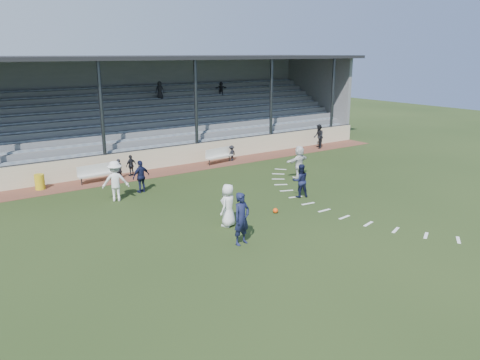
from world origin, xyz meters
name	(u,v)px	position (x,y,z in m)	size (l,w,h in m)	color
ground	(274,223)	(0.00, 0.00, 0.00)	(90.00, 90.00, 0.00)	#223314
cinder_track	(163,172)	(0.00, 10.50, 0.01)	(34.00, 2.00, 0.02)	brown
retaining_wall	(155,159)	(0.00, 11.55, 0.60)	(34.00, 0.18, 1.20)	beige
bench_left	(96,172)	(-3.96, 10.50, 0.58)	(2.03, 0.62, 0.95)	beige
bench_right	(218,154)	(3.90, 10.51, 0.58)	(2.04, 0.77, 0.95)	beige
trash_bin	(40,182)	(-6.80, 10.73, 0.41)	(0.49, 0.49, 0.79)	gold
football	(275,211)	(0.84, 0.98, 0.11)	(0.23, 0.23, 0.23)	#F0490E
player_white_lead	(228,205)	(-1.72, 0.87, 0.88)	(0.86, 0.56, 1.76)	silver
player_navy_lead	(242,219)	(-2.33, -0.96, 0.98)	(0.72, 0.47, 1.96)	#141839
player_navy_mid	(300,181)	(3.33, 2.17, 0.82)	(0.80, 0.62, 1.64)	#141839
player_white_wing	(115,181)	(-4.24, 6.71, 0.96)	(1.24, 0.72, 1.93)	silver
player_navy_wing	(141,176)	(-2.70, 7.31, 0.82)	(0.97, 0.40, 1.65)	#141839
player_white_back	(299,162)	(5.78, 5.01, 0.90)	(1.67, 0.53, 1.80)	silver
official	(319,136)	(12.47, 10.37, 0.89)	(0.85, 0.66, 1.75)	black
sub_left_near	(119,169)	(-2.71, 10.42, 0.58)	(0.41, 0.27, 1.13)	black
sub_left_far	(131,165)	(-1.88, 10.66, 0.62)	(0.71, 0.30, 1.21)	black
sub_right	(232,153)	(4.94, 10.57, 0.52)	(0.65, 0.37, 1.01)	black
grandstand	(124,123)	(0.00, 16.26, 2.20)	(34.60, 9.00, 6.61)	slate
penalty_arc	(344,205)	(4.12, 0.00, 0.01)	(3.89, 14.63, 0.01)	white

